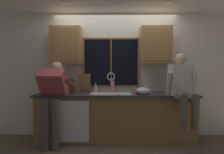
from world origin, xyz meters
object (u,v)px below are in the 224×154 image
at_px(person_sitting_on_counter, 182,85).
at_px(soap_dispenser, 134,91).
at_px(person_standing, 53,94).
at_px(bottle_tall_clear, 113,86).
at_px(mixing_bowl, 143,91).
at_px(cutting_board, 85,83).
at_px(bottle_green_glass, 96,88).
at_px(knife_block, 73,88).

height_order(person_sitting_on_counter, soap_dispenser, person_sitting_on_counter).
relative_size(person_standing, person_sitting_on_counter, 1.22).
distance_m(person_sitting_on_counter, bottle_tall_clear, 1.32).
distance_m(mixing_bowl, soap_dispenser, 0.18).
relative_size(person_standing, mixing_bowl, 5.53).
distance_m(person_standing, soap_dispenser, 1.46).
distance_m(cutting_board, bottle_green_glass, 0.25).
bearing_deg(cutting_board, bottle_tall_clear, -4.68).
relative_size(mixing_bowl, soap_dispenser, 1.68).
distance_m(person_standing, bottle_tall_clear, 1.16).
relative_size(cutting_board, soap_dispenser, 2.33).
distance_m(person_standing, cutting_board, 0.73).
height_order(soap_dispenser, bottle_tall_clear, bottle_tall_clear).
bearing_deg(person_sitting_on_counter, soap_dispenser, 173.72).
height_order(person_sitting_on_counter, cutting_board, person_sitting_on_counter).
distance_m(person_standing, person_sitting_on_counter, 2.31).
xyz_separation_m(mixing_bowl, soap_dispenser, (-0.17, -0.08, 0.00)).
relative_size(cutting_board, bottle_green_glass, 1.92).
bearing_deg(cutting_board, person_sitting_on_counter, -14.86).
bearing_deg(soap_dispenser, mixing_bowl, 25.51).
relative_size(knife_block, bottle_green_glass, 1.60).
distance_m(cutting_board, soap_dispenser, 1.05).
bearing_deg(person_standing, bottle_green_glass, 33.51).
bearing_deg(person_sitting_on_counter, bottle_green_glass, 164.46).
xyz_separation_m(bottle_green_glass, bottle_tall_clear, (0.34, -0.01, 0.04)).
distance_m(knife_block, bottle_tall_clear, 0.79).
distance_m(soap_dispenser, bottle_tall_clear, 0.53).
xyz_separation_m(knife_block, bottle_tall_clear, (0.78, 0.10, 0.02)).
xyz_separation_m(person_sitting_on_counter, mixing_bowl, (-0.68, 0.17, -0.12)).
bearing_deg(mixing_bowl, knife_block, 173.20).
relative_size(person_sitting_on_counter, bottle_tall_clear, 4.22).
bearing_deg(person_standing, person_sitting_on_counter, 0.74).
bearing_deg(mixing_bowl, bottle_tall_clear, 155.21).
height_order(person_sitting_on_counter, mixing_bowl, person_sitting_on_counter).
bearing_deg(cutting_board, knife_block, -145.73).
height_order(person_standing, mixing_bowl, person_standing).
bearing_deg(person_standing, cutting_board, 46.00).
height_order(person_sitting_on_counter, knife_block, person_sitting_on_counter).
distance_m(person_standing, bottle_green_glass, 0.86).
distance_m(person_sitting_on_counter, cutting_board, 1.87).
bearing_deg(mixing_bowl, soap_dispenser, -154.49).
bearing_deg(bottle_green_glass, person_sitting_on_counter, -15.54).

